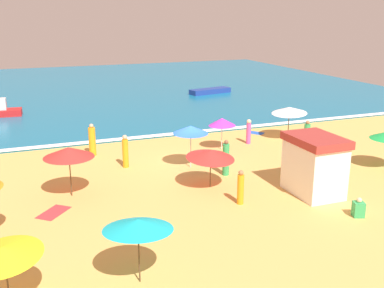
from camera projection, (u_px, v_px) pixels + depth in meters
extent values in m
plane|color=#E0A856|center=(187.00, 165.00, 25.09)|extent=(60.00, 60.00, 0.00)
cube|color=#146B93|center=(97.00, 88.00, 50.15)|extent=(60.00, 44.00, 0.10)
cube|color=white|center=(154.00, 136.00, 30.70)|extent=(57.00, 0.70, 0.01)
cube|color=white|center=(314.00, 169.00, 20.90)|extent=(1.87, 2.61, 2.38)
cube|color=#A5332D|center=(316.00, 140.00, 20.52)|extent=(1.99, 2.80, 0.35)
cylinder|color=#4C3823|center=(70.00, 172.00, 20.65)|extent=(0.05, 0.05, 2.25)
cone|color=red|center=(69.00, 152.00, 20.39)|extent=(2.91, 2.91, 0.48)
cylinder|color=#4C3823|center=(7.00, 279.00, 12.76)|extent=(0.05, 0.05, 1.87)
cone|color=yellow|center=(4.00, 252.00, 12.53)|extent=(2.99, 2.99, 0.55)
cylinder|color=#4C3823|center=(289.00, 123.00, 30.04)|extent=(0.05, 0.05, 2.09)
cone|color=white|center=(289.00, 110.00, 29.79)|extent=(3.17, 3.16, 0.59)
cylinder|color=silver|center=(222.00, 134.00, 27.82)|extent=(0.05, 0.05, 1.89)
cone|color=#B733C6|center=(222.00, 122.00, 27.61)|extent=(1.67, 1.66, 0.50)
cylinder|color=#4C3823|center=(210.00, 169.00, 21.70)|extent=(0.05, 0.05, 1.83)
cone|color=red|center=(211.00, 154.00, 21.49)|extent=(3.03, 3.04, 0.62)
cylinder|color=#4C3823|center=(139.00, 252.00, 14.00)|extent=(0.05, 0.05, 2.05)
cone|color=#19B7C6|center=(138.00, 224.00, 13.74)|extent=(2.79, 2.81, 0.51)
cylinder|color=silver|center=(191.00, 147.00, 24.49)|extent=(0.05, 0.05, 2.25)
cone|color=blue|center=(191.00, 130.00, 24.23)|extent=(2.20, 2.21, 0.44)
cube|color=green|center=(358.00, 209.00, 18.75)|extent=(0.56, 0.56, 0.62)
sphere|color=beige|center=(359.00, 200.00, 18.63)|extent=(0.21, 0.21, 0.21)
cylinder|color=orange|center=(338.00, 157.00, 23.85)|extent=(0.43, 0.43, 1.60)
sphere|color=brown|center=(340.00, 140.00, 23.60)|extent=(0.26, 0.26, 0.26)
cylinder|color=green|center=(307.00, 137.00, 27.78)|extent=(0.53, 0.53, 1.58)
sphere|color=#9E6B47|center=(308.00, 122.00, 27.53)|extent=(0.24, 0.24, 0.24)
cylinder|color=orange|center=(241.00, 189.00, 19.89)|extent=(0.34, 0.34, 1.33)
sphere|color=#9E6B47|center=(241.00, 173.00, 19.68)|extent=(0.22, 0.22, 0.22)
cylinder|color=#D84CA5|center=(249.00, 133.00, 29.09)|extent=(0.38, 0.38, 1.32)
sphere|color=beige|center=(249.00, 121.00, 28.87)|extent=(0.28, 0.28, 0.28)
cylinder|color=orange|center=(92.00, 141.00, 26.65)|extent=(0.53, 0.53, 1.66)
sphere|color=#DBA884|center=(91.00, 126.00, 26.39)|extent=(0.24, 0.24, 0.24)
cylinder|color=orange|center=(125.00, 153.00, 24.59)|extent=(0.45, 0.45, 1.55)
sphere|color=#DBA884|center=(125.00, 137.00, 24.35)|extent=(0.26, 0.26, 0.26)
cylinder|color=green|center=(226.00, 160.00, 23.40)|extent=(0.46, 0.46, 1.65)
sphere|color=brown|center=(226.00, 142.00, 23.15)|extent=(0.22, 0.22, 0.22)
cube|color=red|center=(54.00, 212.00, 19.18)|extent=(1.57, 1.64, 0.01)
cube|color=blue|center=(256.00, 133.00, 31.79)|extent=(1.24, 1.29, 0.01)
cube|color=navy|center=(210.00, 91.00, 46.67)|extent=(4.50, 2.09, 0.49)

